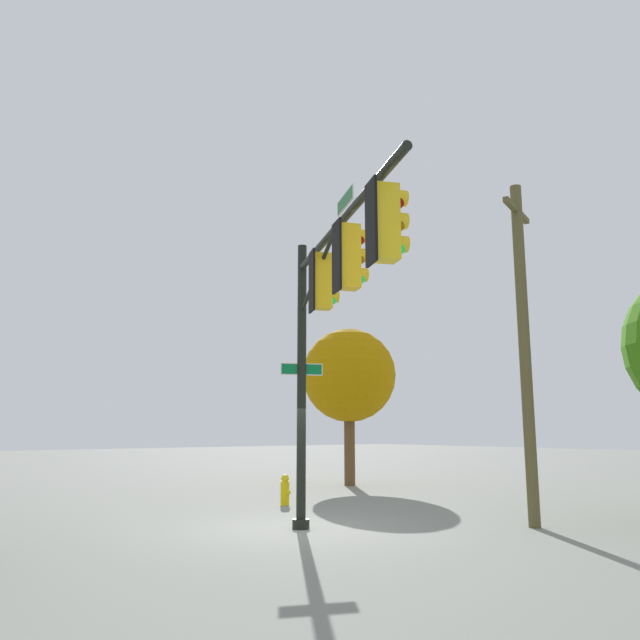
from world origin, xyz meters
TOP-DOWN VIEW (x-y plane):
  - ground_plane at (0.00, 0.00)m, footprint 120.00×120.00m
  - signal_pole_assembly at (2.32, -1.02)m, footprint 5.98×3.09m
  - utility_pole at (2.95, 4.01)m, footprint 0.70×1.74m
  - fire_hydrant at (-3.62, 2.14)m, footprint 0.33×0.24m
  - tree_far at (-7.26, 7.68)m, footprint 3.59×3.59m

SIDE VIEW (x-z plane):
  - ground_plane at x=0.00m, z-range 0.00..0.00m
  - fire_hydrant at x=-3.62m, z-range 0.00..0.83m
  - utility_pole at x=2.95m, z-range 0.16..7.81m
  - tree_far at x=-7.26m, z-range 1.15..7.08m
  - signal_pole_assembly at x=2.32m, z-range 1.37..7.53m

